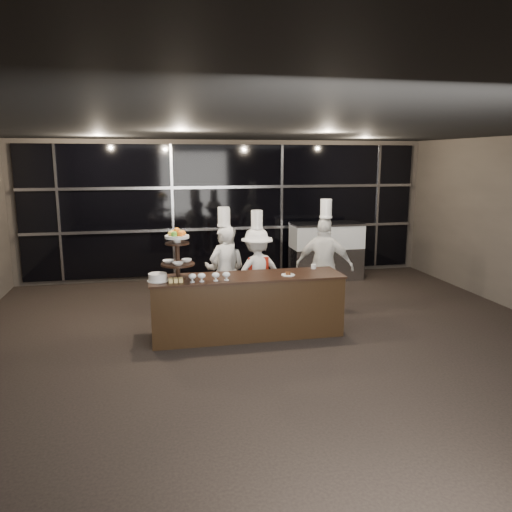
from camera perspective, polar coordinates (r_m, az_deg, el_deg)
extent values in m
plane|color=black|center=(6.61, 3.70, -12.26)|extent=(10.00, 10.00, 0.00)
plane|color=black|center=(6.07, 4.07, 14.69)|extent=(10.00, 10.00, 0.00)
plane|color=#473F38|center=(11.01, -3.25, 5.30)|extent=(9.00, 0.00, 9.00)
cube|color=black|center=(10.95, -3.20, 5.27)|extent=(8.60, 0.04, 2.80)
cube|color=#A5A5AA|center=(10.95, -3.14, 3.16)|extent=(8.60, 0.06, 0.06)
cube|color=#A5A5AA|center=(10.87, -3.19, 7.87)|extent=(8.60, 0.06, 0.06)
cube|color=#A5A5AA|center=(10.95, -21.64, 4.50)|extent=(0.05, 0.05, 2.80)
cube|color=#A5A5AA|center=(10.81, -9.50, 5.06)|extent=(0.05, 0.05, 2.80)
cube|color=#A5A5AA|center=(11.17, 2.94, 5.39)|extent=(0.05, 0.05, 2.80)
cube|color=#A5A5AA|center=(11.97, 13.70, 5.48)|extent=(0.05, 0.05, 2.80)
cube|color=black|center=(7.45, -1.03, -5.79)|extent=(2.80, 0.70, 0.90)
cube|color=black|center=(7.33, -1.04, -2.39)|extent=(2.84, 0.74, 0.03)
cylinder|color=black|center=(7.21, -8.88, -2.51)|extent=(0.24, 0.24, 0.03)
cylinder|color=black|center=(7.14, -8.96, 0.10)|extent=(0.06, 0.06, 0.70)
cylinder|color=black|center=(7.16, -8.93, -0.92)|extent=(0.48, 0.48, 0.02)
cylinder|color=black|center=(7.11, -9.00, 1.44)|extent=(0.34, 0.34, 0.02)
cylinder|color=white|center=(7.10, -9.01, 1.78)|extent=(0.10, 0.10, 0.06)
cylinder|color=white|center=(7.09, -9.02, 2.18)|extent=(0.34, 0.34, 0.04)
sphere|color=orange|center=(7.09, -8.39, 2.58)|extent=(0.09, 0.09, 0.09)
sphere|color=#80B42E|center=(7.16, -8.74, 2.65)|extent=(0.09, 0.09, 0.09)
sphere|color=orange|center=(7.15, -9.38, 2.62)|extent=(0.09, 0.09, 0.09)
sphere|color=yellow|center=(7.08, -9.68, 2.53)|extent=(0.09, 0.09, 0.09)
sphere|color=#5AA52A|center=(7.02, -9.33, 2.46)|extent=(0.09, 0.09, 0.09)
sphere|color=orange|center=(7.02, -8.68, 2.49)|extent=(0.09, 0.09, 0.09)
sphere|color=orange|center=(7.08, -9.04, 2.88)|extent=(0.09, 0.09, 0.09)
imported|color=white|center=(7.21, -9.99, -0.61)|extent=(0.16, 0.16, 0.04)
imported|color=white|center=(7.22, -7.93, -0.51)|extent=(0.15, 0.15, 0.05)
imported|color=white|center=(7.04, -8.88, -0.86)|extent=(0.16, 0.16, 0.04)
cylinder|color=silver|center=(7.01, -7.28, -2.94)|extent=(0.07, 0.07, 0.01)
cylinder|color=silver|center=(7.00, -7.29, -2.69)|extent=(0.02, 0.02, 0.05)
ellipsoid|color=silver|center=(6.99, -7.29, -2.31)|extent=(0.11, 0.11, 0.08)
ellipsoid|color=green|center=(6.99, -7.30, -2.27)|extent=(0.08, 0.08, 0.05)
cylinder|color=silver|center=(7.02, -6.23, -2.89)|extent=(0.07, 0.07, 0.01)
cylinder|color=silver|center=(7.01, -6.23, -2.65)|extent=(0.02, 0.02, 0.05)
ellipsoid|color=silver|center=(7.00, -6.24, -2.27)|extent=(0.11, 0.11, 0.08)
ellipsoid|color=#B31610|center=(7.00, -6.24, -2.23)|extent=(0.08, 0.08, 0.05)
cylinder|color=silver|center=(7.04, -4.62, -2.82)|extent=(0.07, 0.07, 0.01)
cylinder|color=silver|center=(7.04, -4.62, -2.57)|extent=(0.02, 0.02, 0.05)
ellipsoid|color=silver|center=(7.02, -4.63, -2.19)|extent=(0.11, 0.11, 0.08)
ellipsoid|color=beige|center=(7.02, -4.63, -2.15)|extent=(0.08, 0.08, 0.05)
cylinder|color=silver|center=(7.06, -3.40, -2.76)|extent=(0.07, 0.07, 0.01)
cylinder|color=silver|center=(7.06, -3.41, -2.52)|extent=(0.02, 0.02, 0.05)
ellipsoid|color=silver|center=(7.04, -3.41, -2.14)|extent=(0.11, 0.11, 0.08)
ellipsoid|color=#442013|center=(7.04, -3.41, -2.10)|extent=(0.08, 0.08, 0.05)
cylinder|color=white|center=(7.16, -11.16, -2.78)|extent=(0.30, 0.30, 0.01)
cylinder|color=white|center=(7.14, -11.17, -2.35)|extent=(0.26, 0.26, 0.10)
cube|color=#EECD74|center=(7.01, -9.72, -2.83)|extent=(0.06, 0.05, 0.05)
cube|color=#EECD74|center=(7.01, -9.15, -2.81)|extent=(0.06, 0.05, 0.05)
cube|color=#EECD74|center=(7.01, -8.58, -2.79)|extent=(0.06, 0.05, 0.05)
cube|color=#EECD74|center=(7.08, -9.74, -2.70)|extent=(0.06, 0.06, 0.05)
cube|color=#EECD74|center=(7.08, -9.18, -2.68)|extent=(0.06, 0.06, 0.05)
cube|color=#EECD74|center=(7.08, -8.61, -2.65)|extent=(0.06, 0.06, 0.05)
cylinder|color=white|center=(7.37, 3.68, -2.17)|extent=(0.20, 0.20, 0.01)
cylinder|color=#4C2814|center=(7.36, 3.69, -1.98)|extent=(0.08, 0.08, 0.04)
cylinder|color=white|center=(7.84, 6.59, -1.20)|extent=(0.08, 0.08, 0.07)
cube|color=#A5A5AA|center=(11.03, 7.98, -0.83)|extent=(1.52, 0.65, 0.70)
cube|color=silver|center=(10.92, 8.07, 2.25)|extent=(1.52, 0.65, 0.50)
cube|color=#FFC67F|center=(10.92, 8.07, 2.25)|extent=(1.41, 0.54, 0.40)
cube|color=#A5A5AA|center=(10.88, 8.11, 3.65)|extent=(1.54, 0.67, 0.04)
imported|color=silver|center=(8.26, -3.64, -1.81)|extent=(0.67, 0.59, 1.54)
cylinder|color=white|center=(8.10, -3.72, 4.55)|extent=(0.19, 0.19, 0.30)
cylinder|color=white|center=(8.12, -3.71, 3.54)|extent=(0.21, 0.21, 0.03)
imported|color=silver|center=(8.50, -3.55, -1.59)|extent=(0.88, 0.79, 1.50)
cylinder|color=white|center=(8.35, -3.63, 4.42)|extent=(0.19, 0.19, 0.30)
cylinder|color=white|center=(8.37, -3.62, 3.44)|extent=(0.21, 0.21, 0.03)
imported|color=white|center=(8.35, 0.09, -1.86)|extent=(1.06, 0.75, 1.48)
cylinder|color=white|center=(8.20, 0.09, 4.21)|extent=(0.19, 0.19, 0.30)
cylinder|color=white|center=(8.22, 0.09, 3.21)|extent=(0.21, 0.21, 0.03)
cube|color=#B01C0D|center=(8.24, 0.27, -2.04)|extent=(0.34, 0.03, 0.55)
imported|color=white|center=(8.43, 7.83, -1.21)|extent=(1.05, 0.84, 1.66)
cylinder|color=white|center=(8.28, 8.01, 5.43)|extent=(0.19, 0.19, 0.30)
cylinder|color=white|center=(8.30, 7.98, 4.44)|extent=(0.21, 0.21, 0.03)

